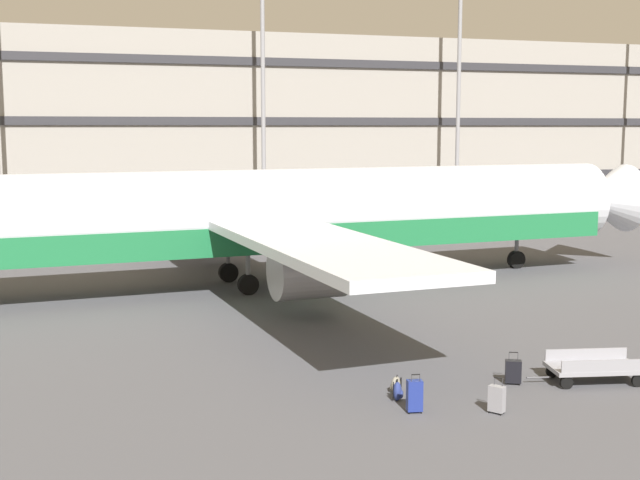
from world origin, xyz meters
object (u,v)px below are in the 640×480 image
airliner (259,216)px  suitcase_laid_flat (497,399)px  suitcase_teal (513,371)px  backpack_upright (398,392)px  backpack_navy (396,385)px  baggage_cart (594,368)px  suitcase_large (415,395)px

airliner → suitcase_laid_flat: bearing=-84.7°
suitcase_teal → backpack_upright: (-3.70, -0.34, -0.13)m
suitcase_laid_flat → backpack_navy: size_ratio=1.76×
suitcase_laid_flat → baggage_cart: size_ratio=0.28×
suitcase_teal → baggage_cart: 2.38m
suitcase_large → backpack_upright: suitcase_large is taller
suitcase_teal → backpack_navy: (-3.51, 0.24, -0.14)m
suitcase_laid_flat → backpack_upright: size_ratio=1.66×
baggage_cart → suitcase_large: bearing=-172.2°
suitcase_laid_flat → suitcase_teal: 2.67m
baggage_cart → backpack_upright: bearing=178.2°
airliner → suitcase_teal: (3.42, -16.58, -2.87)m
suitcase_teal → baggage_cart: bearing=-13.1°
baggage_cart → suitcase_laid_flat: bearing=-159.2°
suitcase_teal → baggage_cart: size_ratio=0.27×
airliner → backpack_navy: size_ratio=79.48×
backpack_upright → backpack_navy: backpack_upright is taller
airliner → backpack_upright: bearing=-91.0°
backpack_upright → baggage_cart: bearing=-1.8°
suitcase_large → suitcase_teal: (3.66, 1.36, -0.08)m
suitcase_large → baggage_cart: size_ratio=0.31×
backpack_upright → backpack_navy: (0.19, 0.59, -0.01)m
backpack_upright → suitcase_large: bearing=-88.0°
airliner → suitcase_large: size_ratio=40.39×
suitcase_large → backpack_navy: bearing=84.6°
suitcase_teal → baggage_cart: suitcase_teal is taller
baggage_cart → suitcase_teal: bearing=166.9°
backpack_upright → baggage_cart: baggage_cart is taller
suitcase_teal → baggage_cart: (2.32, -0.54, 0.05)m
suitcase_large → backpack_navy: size_ratio=1.97×
airliner → suitcase_large: bearing=-90.8°
backpack_navy → suitcase_teal: bearing=-4.0°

